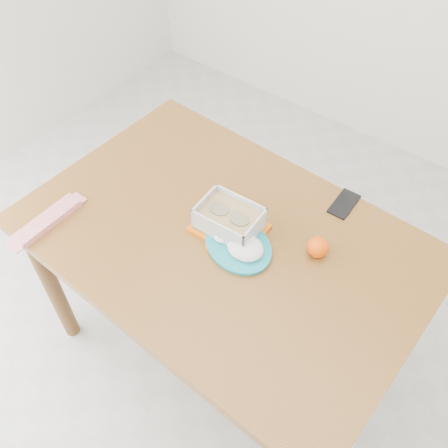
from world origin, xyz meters
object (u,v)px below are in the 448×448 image
Objects in this scene: orange_fruit at (318,247)px; dining_table at (224,255)px; rice_plate at (240,245)px; smartphone at (344,204)px; food_container at (229,220)px.

dining_table is at bearing -156.39° from orange_fruit.
smartphone is at bearing 84.05° from rice_plate.
smartphone is at bearing 97.54° from orange_fruit.
smartphone reaches higher than dining_table.
rice_plate reaches higher than dining_table.
rice_plate is (0.07, -0.01, 0.12)m from dining_table.
orange_fruit is at bearing -84.37° from smartphone.
rice_plate is (-0.19, -0.12, -0.01)m from orange_fruit.
orange_fruit is at bearing 13.60° from food_container.
food_container is at bearing 101.39° from dining_table.
dining_table is 10.08× the size of smartphone.
food_container is 0.39m from smartphone.
orange_fruit is (0.26, 0.11, 0.13)m from dining_table.
food_container is 0.28m from orange_fruit.
dining_table is 0.14m from food_container.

